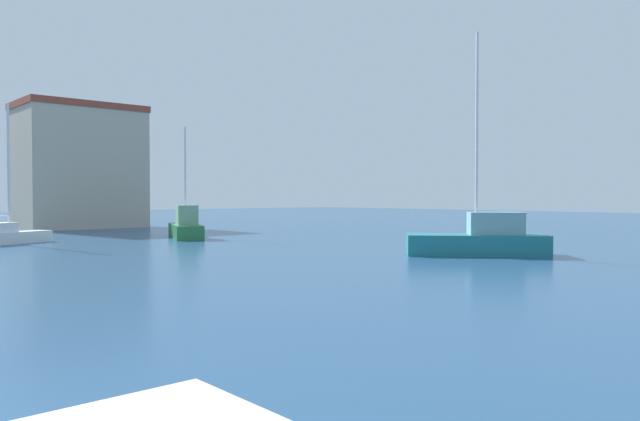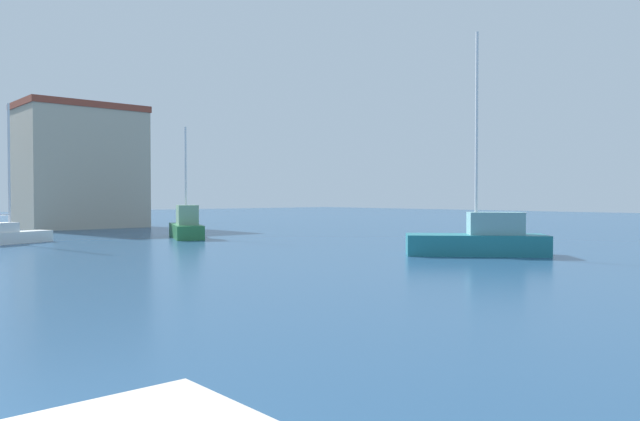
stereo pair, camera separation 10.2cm
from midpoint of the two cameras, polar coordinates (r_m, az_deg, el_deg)
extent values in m
plane|color=navy|center=(29.79, -11.05, -3.46)|extent=(160.00, 160.00, 0.00)
cube|color=#28703D|center=(37.14, -12.60, -1.89)|extent=(3.39, 5.36, 0.81)
cube|color=gray|center=(36.38, -12.48, -0.41)|extent=(1.67, 1.93, 1.16)
cylinder|color=silver|center=(37.10, -12.62, 3.22)|extent=(0.12, 0.12, 5.81)
cylinder|color=silver|center=(38.01, -12.77, 0.15)|extent=(0.77, 1.70, 0.08)
cube|color=#1E707A|center=(26.43, 14.34, -3.13)|extent=(5.32, 5.49, 0.87)
cube|color=#6B9CA2|center=(26.52, 16.04, -1.17)|extent=(2.41, 2.45, 0.94)
cylinder|color=silver|center=(26.49, 14.40, 7.01)|extent=(0.12, 0.12, 8.48)
cylinder|color=silver|center=(26.55, 16.58, -0.24)|extent=(1.44, 1.53, 0.08)
cube|color=white|center=(35.57, -27.22, -2.30)|extent=(4.46, 2.55, 0.62)
cylinder|color=silver|center=(35.54, -27.28, 3.59)|extent=(0.12, 0.12, 6.69)
cube|color=#B2A893|center=(51.50, -21.69, 3.57)|extent=(8.83, 6.17, 9.14)
cube|color=brown|center=(51.92, -21.73, 8.89)|extent=(9.01, 6.29, 0.50)
camera|label=1|loc=(0.05, -90.10, 0.00)|focal=34.09mm
camera|label=2|loc=(0.05, 89.90, 0.00)|focal=34.09mm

